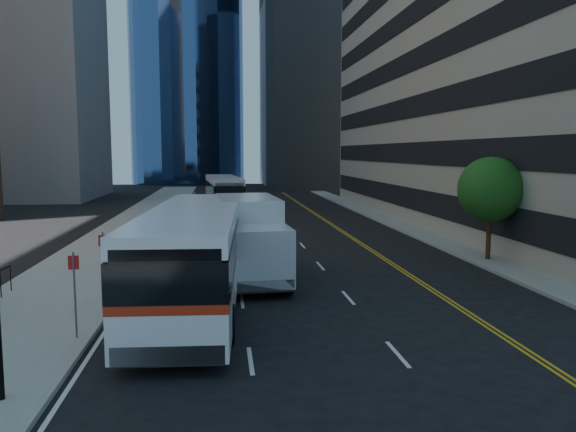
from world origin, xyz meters
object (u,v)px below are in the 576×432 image
at_px(bus_front, 195,253).
at_px(street_tree, 490,189).
at_px(box_truck, 250,237).
at_px(bus_rear, 224,192).

bearing_deg(bus_front, street_tree, 27.32).
bearing_deg(box_truck, bus_front, -122.65).
bearing_deg(street_tree, bus_front, -155.74).
height_order(street_tree, bus_front, street_tree).
bearing_deg(bus_rear, box_truck, -92.65).
xyz_separation_m(street_tree, bus_front, (-14.17, -6.39, -1.73)).
distance_m(street_tree, bus_front, 15.64).
relative_size(street_tree, box_truck, 0.68).
distance_m(bus_front, bus_rear, 33.33).
height_order(street_tree, bus_rear, street_tree).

